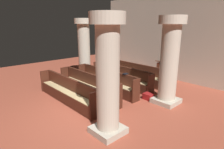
% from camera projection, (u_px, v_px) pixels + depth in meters
% --- Properties ---
extents(ground_plane, '(19.20, 19.20, 0.00)m').
position_uv_depth(ground_plane, '(81.00, 113.00, 6.46)').
color(ground_plane, '#9E4733').
extents(back_wall, '(10.00, 0.16, 4.50)m').
position_uv_depth(back_wall, '(175.00, 38.00, 9.86)').
color(back_wall, beige).
rests_on(back_wall, ground).
extents(pew_row_0, '(3.74, 0.47, 0.95)m').
position_uv_depth(pew_row_0, '(134.00, 72.00, 9.84)').
color(pew_row_0, '#4C2316').
rests_on(pew_row_0, ground).
extents(pew_row_1, '(3.74, 0.46, 0.95)m').
position_uv_depth(pew_row_1, '(121.00, 76.00, 9.19)').
color(pew_row_1, '#4C2316').
rests_on(pew_row_1, ground).
extents(pew_row_2, '(3.74, 0.46, 0.95)m').
position_uv_depth(pew_row_2, '(105.00, 80.00, 8.53)').
color(pew_row_2, '#4C2316').
rests_on(pew_row_2, ground).
extents(pew_row_3, '(3.74, 0.47, 0.95)m').
position_uv_depth(pew_row_3, '(88.00, 85.00, 7.87)').
color(pew_row_3, '#4C2316').
rests_on(pew_row_3, ground).
extents(pew_row_4, '(3.74, 0.46, 0.95)m').
position_uv_depth(pew_row_4, '(67.00, 90.00, 7.21)').
color(pew_row_4, '#4C2316').
rests_on(pew_row_4, ground).
extents(pillar_aisle_side, '(0.97, 0.97, 3.28)m').
position_uv_depth(pillar_aisle_side, '(169.00, 60.00, 6.83)').
color(pillar_aisle_side, '#B6AD9A').
rests_on(pillar_aisle_side, ground).
extents(pillar_far_side, '(0.97, 0.97, 3.28)m').
position_uv_depth(pillar_far_side, '(84.00, 47.00, 10.52)').
color(pillar_far_side, '#B6AD9A').
rests_on(pillar_far_side, ground).
extents(pillar_aisle_rear, '(0.90, 0.90, 3.28)m').
position_uv_depth(pillar_aisle_rear, '(108.00, 75.00, 4.82)').
color(pillar_aisle_rear, '#B6AD9A').
rests_on(pillar_aisle_rear, ground).
extents(lectern, '(0.48, 0.45, 1.08)m').
position_uv_depth(lectern, '(160.00, 72.00, 10.12)').
color(lectern, '#562B1A').
rests_on(lectern, ground).
extents(hymn_book, '(0.16, 0.20, 0.04)m').
position_uv_depth(hymn_book, '(125.00, 74.00, 7.77)').
color(hymn_book, black).
rests_on(hymn_book, pew_row_2).
extents(kneeler_box_red, '(0.39, 0.32, 0.25)m').
position_uv_depth(kneeler_box_red, '(148.00, 96.00, 7.58)').
color(kneeler_box_red, maroon).
rests_on(kneeler_box_red, ground).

